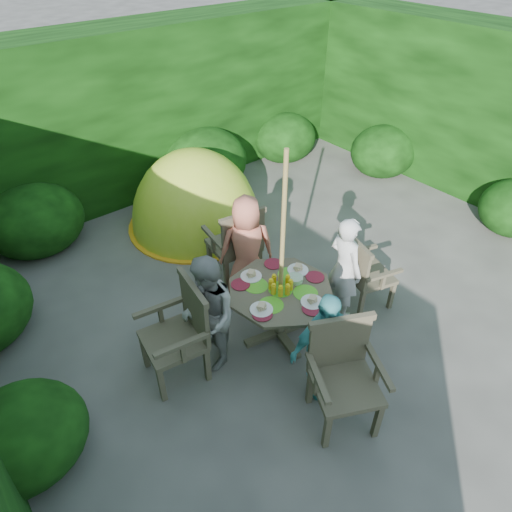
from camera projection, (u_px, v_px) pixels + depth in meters
ground at (322, 302)px, 5.49m from camera, size 60.00×60.00×0.00m
hedge_enclosure at (252, 169)px, 5.55m from camera, size 9.00×9.00×2.50m
patio_table at (280, 297)px, 4.75m from camera, size 1.35×1.35×0.79m
parasol_pole at (282, 255)px, 4.42m from camera, size 0.05×0.05×2.20m
garden_chair_right at (364, 272)px, 5.19m from camera, size 0.61×0.65×0.89m
garden_chair_left at (181, 331)px, 4.37m from camera, size 0.63×0.69×1.02m
garden_chair_back at (237, 243)px, 5.53m from camera, size 0.68×0.62×1.01m
garden_chair_front at (343, 373)px, 3.99m from camera, size 0.78×0.74×1.01m
child_right at (344, 268)px, 4.98m from camera, size 0.36×0.50×1.28m
child_left at (208, 315)px, 4.41m from camera, size 0.69×0.77×1.29m
child_back at (247, 248)px, 5.25m from camera, size 0.76×0.67×1.31m
child_front at (323, 346)px, 4.15m from camera, size 0.74×0.40×1.20m
dome_tent at (197, 224)px, 6.85m from camera, size 2.39×2.39×2.30m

